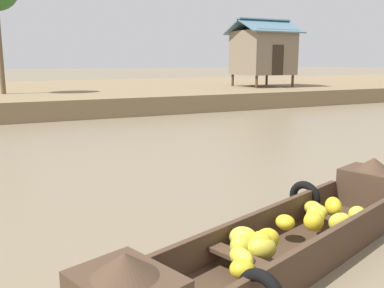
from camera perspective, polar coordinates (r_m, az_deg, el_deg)
name	(u,v)px	position (r m, az deg, el deg)	size (l,w,h in m)	color
ground_plane	(101,162)	(10.52, -12.16, -2.46)	(300.00, 300.00, 0.00)	#7A6B51
riverbank_strip	(30,95)	(28.00, -21.06, 6.25)	(160.00, 20.00, 0.85)	#7F6B4C
banana_boat	(289,235)	(5.40, 12.97, -11.95)	(5.52, 2.62, 0.91)	#473323
stilt_house_mid_right	(263,52)	(27.67, 9.55, 12.18)	(3.81, 3.64, 4.20)	#4C3826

